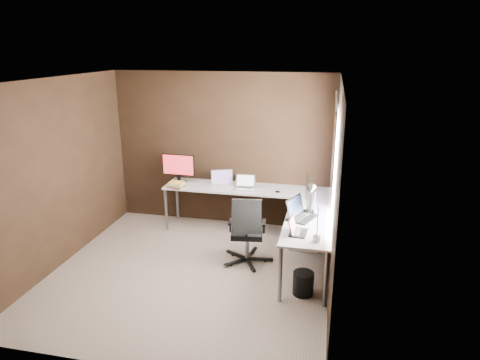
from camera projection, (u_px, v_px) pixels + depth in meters
name	position (u px, v px, depth m)	size (l,w,h in m)	color
room	(215.00, 181.00, 5.29)	(3.60, 3.60, 2.50)	tan
desk	(266.00, 202.00, 6.28)	(2.65, 2.25, 0.73)	silver
drawer_pedestal	(305.00, 227.00, 6.37)	(0.42, 0.50, 0.60)	silver
monitor_left	(178.00, 167.00, 6.95)	(0.54, 0.16, 0.47)	black
monitor_right	(309.00, 194.00, 5.65)	(0.17, 0.57, 0.47)	black
laptop_white	(222.00, 182.00, 6.89)	(0.40, 0.34, 0.23)	silver
laptop_silver	(245.00, 185.00, 6.72)	(0.32, 0.23, 0.21)	silver
laptop_black_big	(299.00, 214.00, 5.57)	(0.42, 0.48, 0.27)	black
laptop_black_small	(296.00, 230.00, 5.11)	(0.22, 0.30, 0.19)	black
book_stack	(176.00, 185.00, 6.79)	(0.30, 0.26, 0.08)	#8C5F4B
mouse_left	(180.00, 186.00, 6.78)	(0.08, 0.05, 0.03)	black
mouse_corner	(278.00, 192.00, 6.53)	(0.08, 0.05, 0.03)	black
desk_lamp	(313.00, 205.00, 4.87)	(0.20, 0.24, 0.66)	slate
office_chair	(247.00, 243.00, 5.86)	(0.55, 0.56, 0.98)	black
wastebasket	(303.00, 283.00, 5.15)	(0.25, 0.25, 0.29)	black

